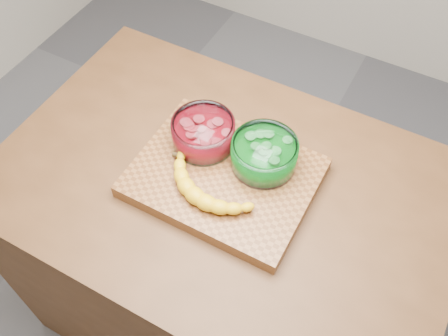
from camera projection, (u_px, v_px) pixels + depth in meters
The scene contains 6 objects.
ground at pixel (224, 309), 2.02m from camera, with size 3.50×3.50×0.00m, color #5B5A5F.
counter at pixel (224, 259), 1.65m from camera, with size 1.20×0.80×0.90m, color #502F18.
cutting_board at pixel (224, 177), 1.28m from camera, with size 0.45×0.35×0.04m, color brown.
bowl_red at pixel (203, 133), 1.29m from camera, with size 0.16×0.16×0.08m.
bowl_green at pixel (264, 154), 1.25m from camera, with size 0.17×0.17×0.08m.
banana at pixel (210, 186), 1.21m from camera, with size 0.28×0.16×0.04m, color gold, non-canonical shape.
Camera 1 is at (0.35, -0.65, 1.96)m, focal length 40.00 mm.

